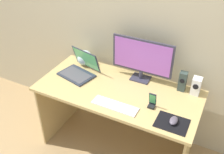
{
  "coord_description": "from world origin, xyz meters",
  "views": [
    {
      "loc": [
        0.8,
        -1.71,
        2.17
      ],
      "look_at": [
        -0.05,
        -0.02,
        0.88
      ],
      "focal_mm": 41.92,
      "sensor_mm": 36.0,
      "label": 1
    }
  ],
  "objects_px": {
    "fishbowl": "(85,58)",
    "phone_in_dock": "(152,102)",
    "speaker_right": "(196,86)",
    "laptop": "(80,70)",
    "keyboard_external": "(115,106)",
    "speaker_near_monitor": "(183,81)",
    "mouse": "(174,121)",
    "monitor": "(142,58)"
  },
  "relations": [
    {
      "from": "mouse",
      "to": "laptop",
      "type": "bearing_deg",
      "value": 165.58
    },
    {
      "from": "phone_in_dock",
      "to": "speaker_right",
      "type": "bearing_deg",
      "value": 50.56
    },
    {
      "from": "mouse",
      "to": "monitor",
      "type": "bearing_deg",
      "value": 135.16
    },
    {
      "from": "keyboard_external",
      "to": "phone_in_dock",
      "type": "bearing_deg",
      "value": 25.85
    },
    {
      "from": "speaker_near_monitor",
      "to": "laptop",
      "type": "height_order",
      "value": "laptop"
    },
    {
      "from": "speaker_right",
      "to": "fishbowl",
      "type": "bearing_deg",
      "value": -179.66
    },
    {
      "from": "mouse",
      "to": "phone_in_dock",
      "type": "height_order",
      "value": "phone_in_dock"
    },
    {
      "from": "keyboard_external",
      "to": "laptop",
      "type": "bearing_deg",
      "value": 151.96
    },
    {
      "from": "speaker_right",
      "to": "phone_in_dock",
      "type": "height_order",
      "value": "speaker_right"
    },
    {
      "from": "laptop",
      "to": "keyboard_external",
      "type": "distance_m",
      "value": 0.6
    },
    {
      "from": "mouse",
      "to": "speaker_near_monitor",
      "type": "bearing_deg",
      "value": 96.77
    },
    {
      "from": "fishbowl",
      "to": "mouse",
      "type": "distance_m",
      "value": 1.15
    },
    {
      "from": "speaker_near_monitor",
      "to": "mouse",
      "type": "bearing_deg",
      "value": -83.13
    },
    {
      "from": "laptop",
      "to": "phone_in_dock",
      "type": "height_order",
      "value": "laptop"
    },
    {
      "from": "monitor",
      "to": "phone_in_dock",
      "type": "distance_m",
      "value": 0.45
    },
    {
      "from": "speaker_right",
      "to": "speaker_near_monitor",
      "type": "height_order",
      "value": "speaker_near_monitor"
    },
    {
      "from": "mouse",
      "to": "keyboard_external",
      "type": "bearing_deg",
      "value": -176.88
    },
    {
      "from": "speaker_right",
      "to": "fishbowl",
      "type": "distance_m",
      "value": 1.13
    },
    {
      "from": "fishbowl",
      "to": "phone_in_dock",
      "type": "relative_size",
      "value": 1.15
    },
    {
      "from": "mouse",
      "to": "speaker_right",
      "type": "bearing_deg",
      "value": 81.25
    },
    {
      "from": "speaker_right",
      "to": "keyboard_external",
      "type": "relative_size",
      "value": 0.41
    },
    {
      "from": "laptop",
      "to": "speaker_right",
      "type": "bearing_deg",
      "value": 9.7
    },
    {
      "from": "fishbowl",
      "to": "keyboard_external",
      "type": "distance_m",
      "value": 0.74
    },
    {
      "from": "speaker_right",
      "to": "speaker_near_monitor",
      "type": "xyz_separation_m",
      "value": [
        -0.12,
        0.0,
        0.01
      ]
    },
    {
      "from": "laptop",
      "to": "keyboard_external",
      "type": "relative_size",
      "value": 0.97
    },
    {
      "from": "speaker_right",
      "to": "mouse",
      "type": "bearing_deg",
      "value": -98.65
    },
    {
      "from": "keyboard_external",
      "to": "phone_in_dock",
      "type": "distance_m",
      "value": 0.31
    },
    {
      "from": "fishbowl",
      "to": "phone_in_dock",
      "type": "distance_m",
      "value": 0.91
    },
    {
      "from": "monitor",
      "to": "laptop",
      "type": "bearing_deg",
      "value": -162.28
    },
    {
      "from": "laptop",
      "to": "speaker_near_monitor",
      "type": "bearing_deg",
      "value": 10.9
    },
    {
      "from": "laptop",
      "to": "mouse",
      "type": "distance_m",
      "value": 1.05
    },
    {
      "from": "laptop",
      "to": "monitor",
      "type": "bearing_deg",
      "value": 17.72
    },
    {
      "from": "laptop",
      "to": "keyboard_external",
      "type": "xyz_separation_m",
      "value": [
        0.52,
        -0.29,
        -0.04
      ]
    },
    {
      "from": "monitor",
      "to": "keyboard_external",
      "type": "xyz_separation_m",
      "value": [
        -0.04,
        -0.47,
        -0.22
      ]
    },
    {
      "from": "speaker_near_monitor",
      "to": "keyboard_external",
      "type": "bearing_deg",
      "value": -132.74
    },
    {
      "from": "monitor",
      "to": "speaker_near_monitor",
      "type": "xyz_separation_m",
      "value": [
        0.39,
        0.0,
        -0.14
      ]
    },
    {
      "from": "laptop",
      "to": "keyboard_external",
      "type": "bearing_deg",
      "value": -28.62
    },
    {
      "from": "speaker_right",
      "to": "phone_in_dock",
      "type": "relative_size",
      "value": 1.18
    },
    {
      "from": "keyboard_external",
      "to": "speaker_near_monitor",
      "type": "bearing_deg",
      "value": 47.85
    },
    {
      "from": "speaker_right",
      "to": "phone_in_dock",
      "type": "xyz_separation_m",
      "value": [
        -0.28,
        -0.34,
        -0.03
      ]
    },
    {
      "from": "speaker_right",
      "to": "fishbowl",
      "type": "height_order",
      "value": "speaker_right"
    },
    {
      "from": "laptop",
      "to": "phone_in_dock",
      "type": "relative_size",
      "value": 2.79
    }
  ]
}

